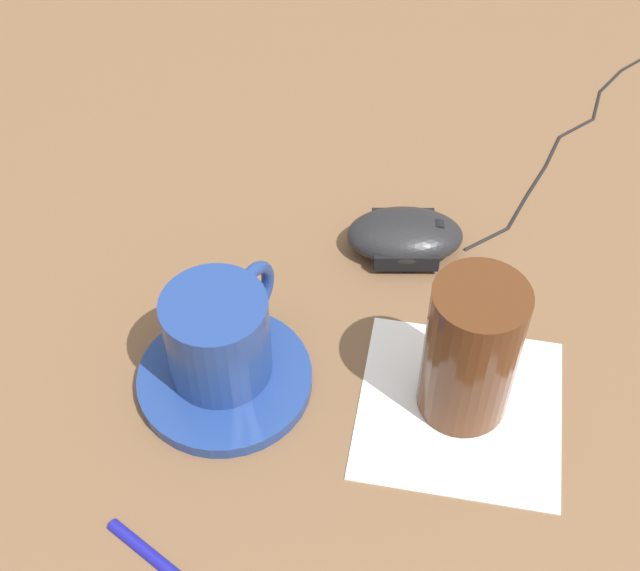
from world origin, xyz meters
name	(u,v)px	position (x,y,z in m)	size (l,w,h in m)	color
ground_plane	(317,375)	(0.00, 0.00, 0.00)	(3.00, 3.00, 0.00)	brown
saucer	(225,375)	(0.07, 0.00, 0.01)	(0.13, 0.13, 0.01)	navy
coffee_cup	(220,334)	(0.07, -0.01, 0.05)	(0.08, 0.10, 0.07)	navy
computer_mouse	(405,236)	(-0.09, -0.12, 0.02)	(0.10, 0.07, 0.03)	black
mouse_cable	(568,140)	(-0.27, -0.25, 0.00)	(0.26, 0.27, 0.00)	black
napkin_under_glass	(460,408)	(-0.10, 0.04, 0.00)	(0.15, 0.15, 0.00)	white
drinking_glass	(471,351)	(-0.10, 0.03, 0.06)	(0.07, 0.07, 0.12)	#4C2814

